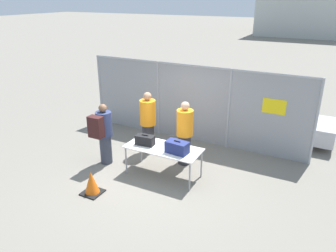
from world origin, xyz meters
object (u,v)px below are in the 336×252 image
at_px(utility_trailer, 283,125).
at_px(suitcase_black, 145,140).
at_px(traveler_hooded, 103,132).
at_px(inspection_table, 163,150).
at_px(traffic_cone, 92,183).
at_px(security_worker_near, 185,133).
at_px(suitcase_navy, 177,147).
at_px(security_worker_far, 148,122).

bearing_deg(utility_trailer, suitcase_black, -124.99).
bearing_deg(traveler_hooded, inspection_table, -6.02).
bearing_deg(suitcase_black, inspection_table, 6.54).
xyz_separation_m(inspection_table, traffic_cone, (-1.03, -1.44, -0.44)).
distance_m(utility_trailer, traffic_cone, 6.06).
height_order(security_worker_near, traffic_cone, security_worker_near).
distance_m(security_worker_near, traffic_cone, 2.61).
bearing_deg(traveler_hooded, security_worker_near, 15.54).
bearing_deg(suitcase_navy, traveler_hooded, -177.53).
bearing_deg(suitcase_navy, security_worker_near, 103.88).
height_order(suitcase_navy, security_worker_far, security_worker_far).
bearing_deg(utility_trailer, traffic_cone, -121.83).
xyz_separation_m(utility_trailer, traffic_cone, (-3.19, -5.14, -0.15)).
bearing_deg(utility_trailer, traveler_hooded, -134.37).
xyz_separation_m(inspection_table, traveler_hooded, (-1.64, -0.18, 0.20)).
bearing_deg(security_worker_near, traveler_hooded, 41.66).
distance_m(suitcase_black, security_worker_far, 1.13).
bearing_deg(traveler_hooded, suitcase_navy, -9.74).
distance_m(suitcase_black, traveler_hooded, 1.17).
height_order(traveler_hooded, security_worker_far, security_worker_far).
bearing_deg(security_worker_near, inspection_table, 90.08).
xyz_separation_m(suitcase_black, traffic_cone, (-0.56, -1.38, -0.62)).
xyz_separation_m(suitcase_navy, security_worker_near, (-0.22, 0.88, -0.01)).
distance_m(security_worker_far, traffic_cone, 2.47).
height_order(suitcase_black, security_worker_far, security_worker_far).
xyz_separation_m(traveler_hooded, utility_trailer, (3.80, 3.89, -0.49)).
bearing_deg(security_worker_far, traveler_hooded, 81.94).
distance_m(inspection_table, suitcase_navy, 0.46).
relative_size(suitcase_navy, security_worker_far, 0.31).
height_order(traveler_hooded, utility_trailer, traveler_hooded).
xyz_separation_m(traveler_hooded, traffic_cone, (0.61, -1.26, -0.64)).
bearing_deg(suitcase_navy, suitcase_black, 177.71).
height_order(traveler_hooded, security_worker_near, security_worker_near).
height_order(security_worker_far, traffic_cone, security_worker_far).
bearing_deg(suitcase_black, traffic_cone, -112.02).
bearing_deg(suitcase_black, security_worker_far, 117.20).
bearing_deg(traffic_cone, security_worker_far, 88.99).
distance_m(inspection_table, security_worker_near, 0.83).
distance_m(inspection_table, traffic_cone, 1.82).
bearing_deg(traveler_hooded, suitcase_black, -6.16).
distance_m(traveler_hooded, traffic_cone, 1.54).
xyz_separation_m(suitcase_navy, traveler_hooded, (-2.05, -0.09, 0.01)).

